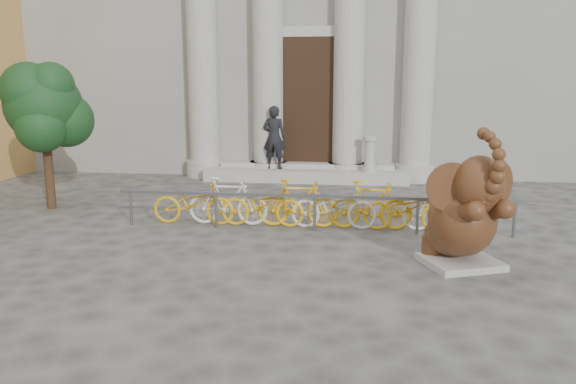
# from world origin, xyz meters

# --- Properties ---
(ground) EXTENTS (80.00, 80.00, 0.00)m
(ground) POSITION_xyz_m (0.00, 0.00, 0.00)
(ground) COLOR #474442
(ground) RESTS_ON ground
(entrance_steps) EXTENTS (6.00, 1.20, 0.36)m
(entrance_steps) POSITION_xyz_m (0.00, 9.40, 0.18)
(entrance_steps) COLOR #A8A59E
(entrance_steps) RESTS_ON ground
(elephant_statue) EXTENTS (1.52, 1.78, 2.25)m
(elephant_statue) POSITION_xyz_m (3.22, 1.86, 0.82)
(elephant_statue) COLOR #A8A59E
(elephant_statue) RESTS_ON ground
(bike_rack) EXTENTS (8.00, 0.53, 1.00)m
(bike_rack) POSITION_xyz_m (0.68, 3.97, 0.50)
(bike_rack) COLOR slate
(bike_rack) RESTS_ON ground
(tree) EXTENTS (1.93, 1.76, 3.35)m
(tree) POSITION_xyz_m (-5.52, 4.92, 2.33)
(tree) COLOR #332114
(tree) RESTS_ON ground
(pedestrian) EXTENTS (0.72, 0.51, 1.86)m
(pedestrian) POSITION_xyz_m (-0.94, 9.27, 1.29)
(pedestrian) COLOR black
(pedestrian) RESTS_ON entrance_steps
(balustrade_post) EXTENTS (0.41, 0.41, 1.01)m
(balustrade_post) POSITION_xyz_m (1.85, 9.10, 0.82)
(balustrade_post) COLOR #A8A59E
(balustrade_post) RESTS_ON entrance_steps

